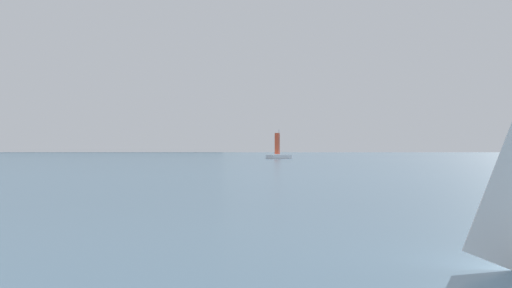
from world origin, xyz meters
TOP-DOWN VIEW (x-y plane):
  - distant_headland at (-215.03, 1419.82)m, footprint 846.35×464.67m
  - small_sailboat at (35.33, 214.93)m, footprint 8.65×8.09m

SIDE VIEW (x-z plane):
  - small_sailboat at x=35.33m, z-range -3.54..5.08m
  - distant_headland at x=-215.03m, z-range 0.00..54.81m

